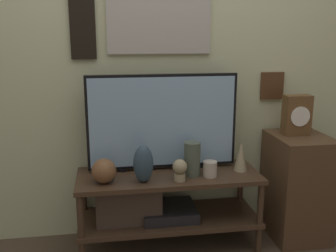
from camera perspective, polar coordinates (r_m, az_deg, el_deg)
wall_back at (r=2.71m, az=-0.97°, el=12.07°), size 6.40×0.08×2.70m
media_console at (r=2.66m, az=-1.95°, el=-10.90°), size 1.20×0.45×0.51m
television at (r=2.60m, az=-0.80°, el=0.64°), size 1.00×0.05×0.65m
vase_round_glass at (r=2.47m, az=-9.28°, el=-6.45°), size 0.15×0.15×0.15m
vase_slim_bronze at (r=2.68m, az=10.52°, el=-4.34°), size 0.09×0.09×0.20m
vase_urn_stoneware at (r=2.44m, az=-3.61°, el=-5.49°), size 0.12×0.11×0.24m
vase_tall_ceramic at (r=2.55m, az=3.52°, el=-4.79°), size 0.11×0.11×0.22m
candle_jar at (r=2.56m, az=6.11°, el=-6.22°), size 0.09×0.09×0.10m
decorative_bust at (r=2.46m, az=1.73°, el=-6.26°), size 0.09×0.09×0.14m
side_table at (r=2.93m, az=18.20°, el=-8.32°), size 0.37×0.45×0.73m
mantel_clock at (r=2.82m, az=18.18°, el=1.54°), size 0.18×0.11×0.27m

